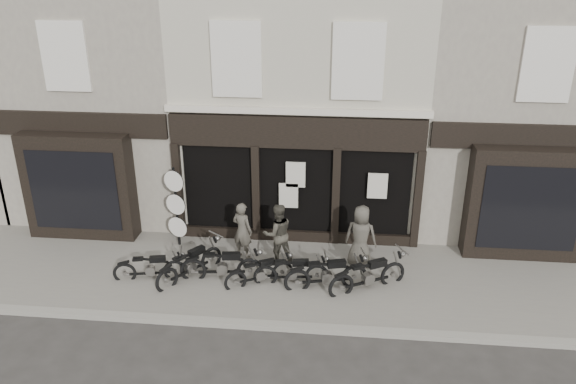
# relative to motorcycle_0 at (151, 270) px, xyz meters

# --- Properties ---
(ground_plane) EXTENTS (90.00, 90.00, 0.00)m
(ground_plane) POSITION_rel_motorcycle_0_xyz_m (3.59, -0.42, -0.36)
(ground_plane) COLOR #2D2B28
(ground_plane) RESTS_ON ground
(pavement) EXTENTS (30.00, 4.20, 0.12)m
(pavement) POSITION_rel_motorcycle_0_xyz_m (3.59, 0.48, -0.30)
(pavement) COLOR slate
(pavement) RESTS_ON ground_plane
(kerb) EXTENTS (30.00, 0.25, 0.13)m
(kerb) POSITION_rel_motorcycle_0_xyz_m (3.59, -1.67, -0.30)
(kerb) COLOR gray
(kerb) RESTS_ON ground_plane
(central_building) EXTENTS (7.30, 6.22, 8.34)m
(central_building) POSITION_rel_motorcycle_0_xyz_m (3.59, 5.53, 3.72)
(central_building) COLOR #AFA896
(central_building) RESTS_ON ground
(neighbour_left) EXTENTS (5.60, 6.73, 8.34)m
(neighbour_left) POSITION_rel_motorcycle_0_xyz_m (-2.76, 5.48, 3.68)
(neighbour_left) COLOR gray
(neighbour_left) RESTS_ON ground
(neighbour_right) EXTENTS (5.60, 6.73, 8.34)m
(neighbour_right) POSITION_rel_motorcycle_0_xyz_m (9.94, 5.48, 3.68)
(neighbour_right) COLOR gray
(neighbour_right) RESTS_ON ground
(motorcycle_0) EXTENTS (1.87, 0.66, 0.91)m
(motorcycle_0) POSITION_rel_motorcycle_0_xyz_m (0.00, 0.00, 0.00)
(motorcycle_0) COLOR black
(motorcycle_0) RESTS_ON ground
(motorcycle_1) EXTENTS (1.50, 1.85, 1.03)m
(motorcycle_1) POSITION_rel_motorcycle_0_xyz_m (1.02, 0.19, 0.05)
(motorcycle_1) COLOR black
(motorcycle_1) RESTS_ON ground
(motorcycle_2) EXTENTS (2.18, 0.60, 1.04)m
(motorcycle_2) POSITION_rel_motorcycle_0_xyz_m (1.88, 0.19, 0.05)
(motorcycle_2) COLOR black
(motorcycle_2) RESTS_ON ground
(motorcycle_3) EXTENTS (1.72, 1.09, 0.90)m
(motorcycle_3) POSITION_rel_motorcycle_0_xyz_m (2.88, 0.06, -0.00)
(motorcycle_3) COLOR black
(motorcycle_3) RESTS_ON ground
(motorcycle_4) EXTENTS (1.95, 0.55, 0.94)m
(motorcycle_4) POSITION_rel_motorcycle_0_xyz_m (3.71, 0.16, 0.01)
(motorcycle_4) COLOR black
(motorcycle_4) RESTS_ON ground
(motorcycle_5) EXTENTS (2.13, 0.84, 1.04)m
(motorcycle_5) POSITION_rel_motorcycle_0_xyz_m (4.61, 0.04, 0.05)
(motorcycle_5) COLOR black
(motorcycle_5) RESTS_ON ground
(motorcycle_6) EXTENTS (2.01, 1.31, 1.05)m
(motorcycle_6) POSITION_rel_motorcycle_0_xyz_m (5.65, 0.08, 0.06)
(motorcycle_6) COLOR black
(motorcycle_6) RESTS_ON ground
(man_left) EXTENTS (0.72, 0.61, 1.66)m
(man_left) POSITION_rel_motorcycle_0_xyz_m (2.22, 1.32, 0.59)
(man_left) COLOR #47433B
(man_left) RESTS_ON pavement
(man_centre) EXTENTS (1.01, 0.91, 1.71)m
(man_centre) POSITION_rel_motorcycle_0_xyz_m (3.21, 1.20, 0.61)
(man_centre) COLOR #3A372F
(man_centre) RESTS_ON pavement
(man_right) EXTENTS (0.95, 0.73, 1.75)m
(man_right) POSITION_rel_motorcycle_0_xyz_m (5.46, 1.22, 0.64)
(man_right) COLOR #444038
(man_right) RESTS_ON pavement
(advert_sign_post) EXTENTS (0.60, 0.40, 2.52)m
(advert_sign_post) POSITION_rel_motorcycle_0_xyz_m (0.23, 1.85, 0.87)
(advert_sign_post) COLOR black
(advert_sign_post) RESTS_ON ground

